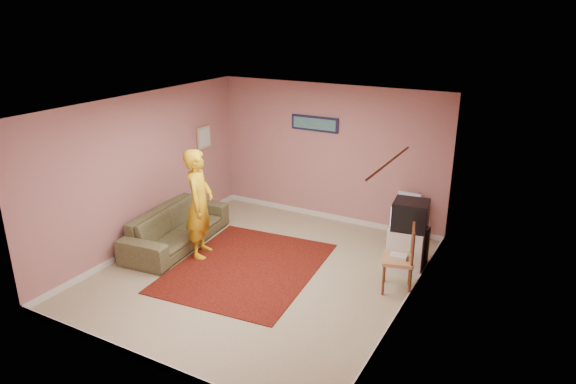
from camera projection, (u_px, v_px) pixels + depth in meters
The scene contains 26 objects.
ground at pixel (261, 272), 7.96m from camera, with size 5.00×5.00×0.00m, color tan.
wall_back at pixel (329, 154), 9.59m from camera, with size 4.50×0.02×2.60m, color #A66D6D.
wall_front at pixel (136, 263), 5.46m from camera, with size 4.50×0.02×2.60m, color #A66D6D.
wall_left at pixel (144, 172), 8.54m from camera, with size 0.02×5.00×2.60m, color #A66D6D.
wall_right at pixel (410, 222), 6.51m from camera, with size 0.02×5.00×2.60m, color #A66D6D.
ceiling at pixel (257, 105), 7.09m from camera, with size 4.50×5.00×0.02m, color white.
baseboard_back at pixel (327, 216), 10.01m from camera, with size 4.50×0.02×0.10m, color silver.
baseboard_front at pixel (148, 360), 5.89m from camera, with size 4.50×0.02×0.10m, color silver.
baseboard_left at pixel (151, 240), 8.96m from camera, with size 0.02×5.00×0.10m, color silver.
baseboard_right at pixel (402, 307), 6.94m from camera, with size 0.02×5.00×0.10m, color silver.
window at pixel (388, 238), 5.72m from camera, with size 0.01×1.10×1.50m, color black.
curtain_sheer at pixel (381, 259), 5.67m from camera, with size 0.01×0.75×2.10m, color white.
curtain_floral at pixel (399, 235), 6.25m from camera, with size 0.01×0.35×2.10m, color beige.
curtain_rod at pixel (389, 162), 5.45m from camera, with size 0.02×0.02×1.40m, color brown.
picture_back at pixel (315, 124), 9.52m from camera, with size 0.95×0.04×0.28m.
picture_left at pixel (204, 137), 9.76m from camera, with size 0.04×0.38×0.42m.
area_rug at pixel (247, 267), 8.11m from camera, with size 2.12×2.65×0.01m, color black.
tv_cabinet at pixel (408, 249), 7.95m from camera, with size 0.55×0.50×0.69m, color silver.
crt_tv at pixel (410, 215), 7.76m from camera, with size 0.57×0.52×0.44m.
chair_a at pixel (408, 213), 8.86m from camera, with size 0.46×0.45×0.47m.
dvd_player at pixel (408, 216), 8.88m from camera, with size 0.36×0.26×0.06m, color silver.
blue_throw at pixel (409, 204), 8.80m from camera, with size 0.39×0.05×0.41m, color #89B1E0.
chair_b at pixel (399, 251), 7.27m from camera, with size 0.54×0.55×0.54m.
game_console at pixel (398, 256), 7.30m from camera, with size 0.23×0.17×0.05m, color silver.
sofa at pixel (177, 227), 8.82m from camera, with size 2.18×0.85×0.64m, color brown.
person at pixel (199, 204), 8.25m from camera, with size 0.66×0.43×1.80m, color gold.
Camera 1 is at (3.76, -6.01, 3.85)m, focal length 32.00 mm.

